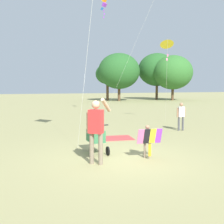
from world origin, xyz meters
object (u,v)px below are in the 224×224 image
at_px(kite_orange_delta, 167,45).
at_px(stroller, 95,134).
at_px(person_adult_flyer, 96,126).
at_px(kite_green_novelty, 105,4).
at_px(person_couple_left, 181,114).
at_px(picnic_blanket, 116,138).
at_px(child_with_butterfly_kite, 148,138).

bearing_deg(kite_orange_delta, stroller, -134.06).
distance_m(person_adult_flyer, kite_green_novelty, 14.06).
relative_size(person_adult_flyer, person_couple_left, 1.37).
relative_size(kite_orange_delta, person_couple_left, 3.57).
xyz_separation_m(kite_orange_delta, picnic_blanket, (-4.39, -3.87, -4.44)).
distance_m(stroller, person_couple_left, 5.70).
xyz_separation_m(kite_orange_delta, person_couple_left, (-0.86, -3.03, -3.67)).
distance_m(person_adult_flyer, kite_orange_delta, 9.91).
height_order(person_adult_flyer, stroller, person_adult_flyer).
xyz_separation_m(person_adult_flyer, picnic_blanket, (1.64, 3.23, -1.04)).
bearing_deg(person_couple_left, kite_orange_delta, 74.18).
distance_m(kite_orange_delta, person_couple_left, 4.84).
relative_size(stroller, kite_green_novelty, 0.13).
bearing_deg(stroller, child_with_butterfly_kite, -37.30).
relative_size(kite_orange_delta, kite_green_novelty, 0.57).
distance_m(kite_green_novelty, picnic_blanket, 11.74).
bearing_deg(kite_orange_delta, person_adult_flyer, -130.36).
bearing_deg(kite_green_novelty, child_with_butterfly_kite, -100.23).
relative_size(stroller, picnic_blanket, 0.81).
distance_m(stroller, picnic_blanket, 2.56).
bearing_deg(person_adult_flyer, picnic_blanket, 63.10).
bearing_deg(person_adult_flyer, stroller, 76.55).
bearing_deg(child_with_butterfly_kite, picnic_blanket, 89.37).
bearing_deg(kite_orange_delta, picnic_blanket, -138.63).
bearing_deg(person_couple_left, stroller, -149.23).
relative_size(child_with_butterfly_kite, picnic_blanket, 0.72).
xyz_separation_m(child_with_butterfly_kite, picnic_blanket, (0.03, 3.09, -0.59)).
height_order(child_with_butterfly_kite, kite_green_novelty, kite_green_novelty).
relative_size(child_with_butterfly_kite, stroller, 0.89).
height_order(kite_green_novelty, picnic_blanket, kite_green_novelty).
bearing_deg(kite_green_novelty, picnic_blanket, -103.60).
bearing_deg(child_with_butterfly_kite, person_adult_flyer, -175.15).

